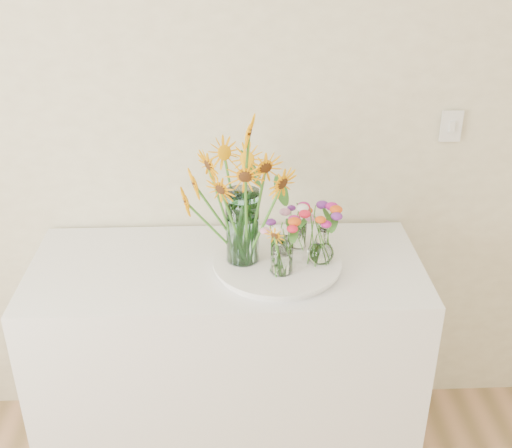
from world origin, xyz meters
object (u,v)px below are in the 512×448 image
counter (229,364)px  tray (277,265)px  small_vase_c (298,235)px  small_vase_b (321,246)px  small_vase_a (282,256)px  mason_jar (243,227)px

counter → tray: (0.18, -0.03, 0.46)m
small_vase_c → small_vase_b: bearing=-59.0°
small_vase_a → small_vase_c: size_ratio=1.29×
small_vase_b → small_vase_c: bearing=121.0°
small_vase_a → small_vase_b: size_ratio=0.97×
counter → tray: bearing=-10.1°
tray → mason_jar: mason_jar is taller
counter → tray: tray is taller
small_vase_b → small_vase_c: 0.13m
tray → small_vase_c: bearing=51.4°
counter → mason_jar: 0.61m
counter → small_vase_c: small_vase_c is taller
counter → small_vase_a: 0.58m
tray → small_vase_c: size_ratio=4.26×
counter → small_vase_b: small_vase_b is taller
mason_jar → small_vase_b: 0.28m
counter → mason_jar: size_ratio=5.25×
tray → small_vase_b: (0.15, -0.01, 0.08)m
counter → small_vase_b: size_ratio=10.55×
small_vase_a → counter: bearing=151.3°
tray → small_vase_b: bearing=-2.7°
counter → tray: size_ratio=3.28×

